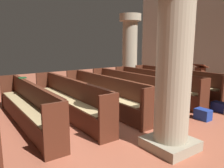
% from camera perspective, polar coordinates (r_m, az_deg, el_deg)
% --- Properties ---
extents(ground_plane, '(19.20, 19.20, 0.00)m').
position_cam_1_polar(ground_plane, '(5.49, -3.12, -9.42)').
color(ground_plane, '#AD5B42').
extents(pew_row_0, '(3.72, 0.46, 0.94)m').
position_cam_1_polar(pew_row_0, '(8.31, 15.72, 0.60)').
color(pew_row_0, '#562819').
rests_on(pew_row_0, ground).
extents(pew_row_1, '(3.72, 0.46, 0.94)m').
position_cam_1_polar(pew_row_1, '(7.54, 10.79, -0.16)').
color(pew_row_1, '#562819').
rests_on(pew_row_1, ground).
extents(pew_row_2, '(3.72, 0.47, 0.94)m').
position_cam_1_polar(pew_row_2, '(6.85, 4.81, -1.09)').
color(pew_row_2, '#562819').
rests_on(pew_row_2, ground).
extents(pew_row_3, '(3.72, 0.46, 0.94)m').
position_cam_1_polar(pew_row_3, '(6.25, -2.43, -2.19)').
color(pew_row_3, '#562819').
rests_on(pew_row_3, ground).
extents(pew_row_4, '(3.72, 0.46, 0.94)m').
position_cam_1_polar(pew_row_4, '(5.77, -11.04, -3.46)').
color(pew_row_4, '#562819').
rests_on(pew_row_4, ground).
extents(pew_row_5, '(3.72, 0.47, 0.94)m').
position_cam_1_polar(pew_row_5, '(5.44, -20.97, -4.81)').
color(pew_row_5, '#562819').
rests_on(pew_row_5, ground).
extents(pillar_far_side, '(0.95, 0.95, 3.10)m').
position_cam_1_polar(pillar_far_side, '(10.10, 4.58, 9.07)').
color(pillar_far_side, '#9F967E').
rests_on(pillar_far_side, ground).
extents(pillar_aisle_rear, '(0.87, 0.87, 3.10)m').
position_cam_1_polar(pillar_aisle_rear, '(3.88, 15.61, 6.43)').
color(pillar_aisle_rear, '#9F967E').
rests_on(pillar_aisle_rear, ground).
extents(lectern, '(0.48, 0.45, 1.08)m').
position_cam_1_polar(lectern, '(9.18, 21.44, 0.91)').
color(lectern, '#492215').
rests_on(lectern, ground).
extents(hymn_book, '(0.16, 0.19, 0.03)m').
position_cam_1_polar(hymn_book, '(6.37, -21.95, 1.49)').
color(hymn_book, '#194723').
rests_on(hymn_book, pew_row_5).
extents(kneeler_box_blue, '(0.37, 0.25, 0.27)m').
position_cam_1_polar(kneeler_box_blue, '(5.97, 22.20, -7.19)').
color(kneeler_box_blue, navy).
rests_on(kneeler_box_blue, ground).
extents(kneeler_box_navy, '(0.42, 0.26, 0.26)m').
position_cam_1_polar(kneeler_box_navy, '(6.83, 25.89, -5.33)').
color(kneeler_box_navy, navy).
rests_on(kneeler_box_navy, ground).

